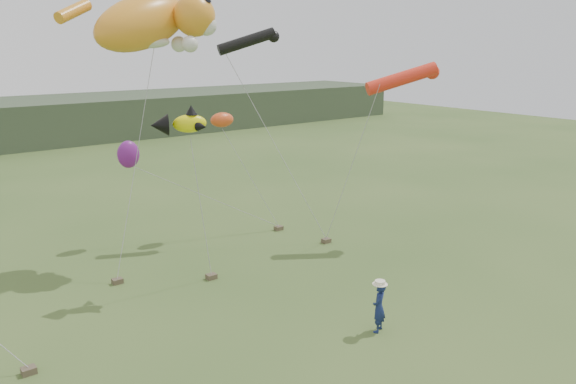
% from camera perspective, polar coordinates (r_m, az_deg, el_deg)
% --- Properties ---
extents(ground, '(120.00, 120.00, 0.00)m').
position_cam_1_polar(ground, '(20.26, 3.71, -12.13)').
color(ground, '#385123').
rests_on(ground, ground).
extents(festival_attendant, '(0.74, 0.64, 1.70)m').
position_cam_1_polar(festival_attendant, '(18.90, 9.22, -11.50)').
color(festival_attendant, '#152150').
rests_on(festival_attendant, ground).
extents(sandbag_anchors, '(14.48, 6.29, 0.20)m').
position_cam_1_polar(sandbag_anchors, '(23.67, -7.81, -7.87)').
color(sandbag_anchors, brown).
rests_on(sandbag_anchors, ground).
extents(cat_kite, '(6.12, 3.49, 3.29)m').
position_cam_1_polar(cat_kite, '(24.55, -13.46, 16.47)').
color(cat_kite, orange).
rests_on(cat_kite, ground).
extents(fish_kite, '(2.19, 1.45, 1.07)m').
position_cam_1_polar(fish_kite, '(20.96, -11.05, 6.85)').
color(fish_kite, '#E8E509').
rests_on(fish_kite, ground).
extents(tube_kites, '(8.44, 6.75, 3.06)m').
position_cam_1_polar(tube_kites, '(26.76, 6.42, 12.80)').
color(tube_kites, black).
rests_on(tube_kites, ground).
extents(misc_kites, '(5.31, 2.17, 2.40)m').
position_cam_1_polar(misc_kites, '(26.95, -12.27, 5.14)').
color(misc_kites, '#D94A1B').
rests_on(misc_kites, ground).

